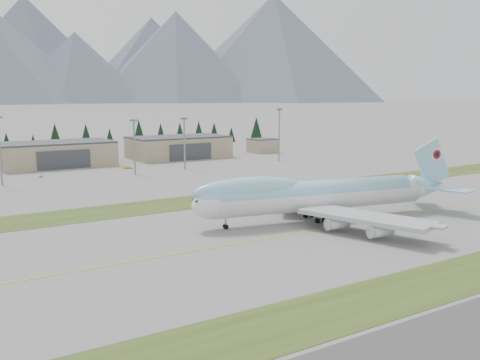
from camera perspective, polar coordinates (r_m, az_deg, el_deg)
ground at (r=121.49m, az=5.16°, el=-5.84°), size 7000.00×7000.00×0.00m
grass_strip_near at (r=95.49m, az=19.34°, el=-10.51°), size 400.00×14.00×0.08m
grass_strip_far at (r=158.66m, az=-4.73°, el=-2.30°), size 400.00×18.00×0.08m
taxiway_line_main at (r=121.49m, az=5.16°, el=-5.84°), size 400.00×0.40×0.02m
boeing_747_freighter at (r=135.12m, az=8.30°, el=-1.55°), size 75.29×63.61×19.74m
hangar_center at (r=250.90m, az=-19.00°, el=2.66°), size 48.00×26.60×10.80m
hangar_right at (r=270.78m, az=-6.54°, el=3.53°), size 48.00×26.60×10.80m
control_shed at (r=294.33m, az=2.45°, el=3.71°), size 14.00×12.00×7.60m
floodlight_masts at (r=215.51m, az=-12.16°, el=4.84°), size 142.22×7.54×24.98m
service_vehicle_a at (r=219.48m, az=-20.46°, el=0.32°), size 1.97×3.30×1.05m
service_vehicle_b at (r=233.58m, az=-11.89°, el=1.19°), size 4.19×3.39×1.34m
service_vehicle_c at (r=267.65m, az=-3.44°, el=2.35°), size 3.66×4.90×1.32m
conifer_belt at (r=315.08m, az=-18.26°, el=4.27°), size 270.07×15.60×16.93m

